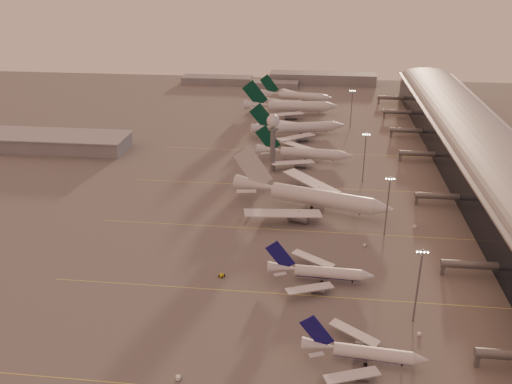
# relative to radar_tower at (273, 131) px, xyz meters

# --- Properties ---
(ground) EXTENTS (700.00, 700.00, 0.00)m
(ground) POSITION_rel_radar_tower_xyz_m (-5.00, -120.00, -20.95)
(ground) COLOR #545151
(ground) RESTS_ON ground
(taxiway_markings) EXTENTS (180.00, 185.25, 0.02)m
(taxiway_markings) POSITION_rel_radar_tower_xyz_m (25.00, -64.00, -20.94)
(taxiway_markings) COLOR #EAE352
(taxiway_markings) RESTS_ON ground
(terminal) EXTENTS (57.00, 362.00, 23.04)m
(terminal) POSITION_rel_radar_tower_xyz_m (102.88, -9.91, -10.43)
(terminal) COLOR black
(terminal) RESTS_ON ground
(hangar) EXTENTS (82.00, 27.00, 8.50)m
(hangar) POSITION_rel_radar_tower_xyz_m (-125.00, 20.00, -16.63)
(hangar) COLOR slate
(hangar) RESTS_ON ground
(radar_tower) EXTENTS (6.40, 6.40, 31.10)m
(radar_tower) POSITION_rel_radar_tower_xyz_m (0.00, 0.00, 0.00)
(radar_tower) COLOR slate
(radar_tower) RESTS_ON ground
(mast_a) EXTENTS (3.60, 0.56, 25.00)m
(mast_a) POSITION_rel_radar_tower_xyz_m (53.00, -120.00, -7.21)
(mast_a) COLOR slate
(mast_a) RESTS_ON ground
(mast_b) EXTENTS (3.60, 0.56, 25.00)m
(mast_b) POSITION_rel_radar_tower_xyz_m (50.00, -65.00, -7.21)
(mast_b) COLOR slate
(mast_b) RESTS_ON ground
(mast_c) EXTENTS (3.60, 0.56, 25.00)m
(mast_c) POSITION_rel_radar_tower_xyz_m (45.00, -10.00, -7.21)
(mast_c) COLOR slate
(mast_c) RESTS_ON ground
(mast_d) EXTENTS (3.60, 0.56, 25.00)m
(mast_d) POSITION_rel_radar_tower_xyz_m (43.00, 80.00, -7.21)
(mast_d) COLOR slate
(mast_d) RESTS_ON ground
(distant_horizon) EXTENTS (165.00, 37.50, 9.00)m
(distant_horizon) POSITION_rel_radar_tower_xyz_m (-2.38, 205.14, -17.06)
(distant_horizon) COLOR slate
(distant_horizon) RESTS_ON ground
(narrowbody_near) EXTENTS (34.62, 27.55, 13.52)m
(narrowbody_near) POSITION_rel_radar_tower_xyz_m (36.72, -139.93, -18.21)
(narrowbody_near) COLOR silver
(narrowbody_near) RESTS_ON ground
(narrowbody_mid) EXTENTS (36.77, 29.33, 14.36)m
(narrowbody_mid) POSITION_rel_radar_tower_xyz_m (24.82, -100.97, -18.04)
(narrowbody_mid) COLOR silver
(narrowbody_mid) RESTS_ON ground
(widebody_white) EXTENTS (70.27, 55.49, 25.46)m
(widebody_white) POSITION_rel_radar_tower_xyz_m (20.58, -44.29, -16.53)
(widebody_white) COLOR silver
(widebody_white) RESTS_ON ground
(greentail_a) EXTENTS (52.24, 42.05, 18.97)m
(greentail_a) POSITION_rel_radar_tower_xyz_m (15.62, 15.80, -17.60)
(greentail_a) COLOR silver
(greentail_a) RESTS_ON ground
(greentail_b) EXTENTS (57.81, 46.05, 21.52)m
(greentail_b) POSITION_rel_radar_tower_xyz_m (10.74, 60.19, -17.15)
(greentail_b) COLOR silver
(greentail_b) RESTS_ON ground
(greentail_c) EXTENTS (66.08, 53.15, 24.01)m
(greentail_c) POSITION_rel_radar_tower_xyz_m (3.60, 108.07, -16.71)
(greentail_c) COLOR silver
(greentail_c) RESTS_ON ground
(greentail_d) EXTENTS (54.99, 44.11, 20.05)m
(greentail_d) POSITION_rel_radar_tower_xyz_m (5.58, 142.73, -17.41)
(greentail_d) COLOR silver
(greentail_d) RESTS_ON ground
(gsv_truck_a) EXTENTS (6.55, 3.49, 2.51)m
(gsv_truck_a) POSITION_rel_radar_tower_xyz_m (-11.09, -152.10, -19.67)
(gsv_truck_a) COLOR white
(gsv_truck_a) RESTS_ON ground
(gsv_catering_a) EXTENTS (4.63, 2.98, 3.51)m
(gsv_catering_a) POSITION_rel_radar_tower_xyz_m (53.99, -126.51, -19.20)
(gsv_catering_a) COLOR white
(gsv_catering_a) RESTS_ON ground
(gsv_tug_mid) EXTENTS (4.53, 3.76, 1.12)m
(gsv_tug_mid) POSITION_rel_radar_tower_xyz_m (-8.76, -102.26, -20.37)
(gsv_tug_mid) COLOR gold
(gsv_tug_mid) RESTS_ON ground
(gsv_truck_b) EXTENTS (4.88, 2.07, 1.92)m
(gsv_truck_b) POSITION_rel_radar_tower_xyz_m (42.00, -74.97, -19.97)
(gsv_truck_b) COLOR white
(gsv_truck_b) RESTS_ON ground
(gsv_truck_c) EXTENTS (6.25, 3.64, 2.38)m
(gsv_truck_c) POSITION_rel_radar_tower_xyz_m (-4.62, -54.49, -19.73)
(gsv_truck_c) COLOR gold
(gsv_truck_c) RESTS_ON ground
(gsv_catering_b) EXTENTS (5.71, 3.26, 4.42)m
(gsv_catering_b) POSITION_rel_radar_tower_xyz_m (63.17, -57.28, -18.74)
(gsv_catering_b) COLOR white
(gsv_catering_b) RESTS_ON ground
(gsv_tug_far) EXTENTS (3.74, 4.28, 1.05)m
(gsv_tug_far) POSITION_rel_radar_tower_xyz_m (13.27, -27.74, -20.41)
(gsv_tug_far) COLOR white
(gsv_tug_far) RESTS_ON ground
(gsv_truck_d) EXTENTS (3.36, 5.75, 2.19)m
(gsv_truck_d) POSITION_rel_radar_tower_xyz_m (-17.54, 14.75, -19.83)
(gsv_truck_d) COLOR white
(gsv_truck_d) RESTS_ON ground
(gsv_tug_hangar) EXTENTS (4.00, 2.95, 1.03)m
(gsv_tug_hangar) POSITION_rel_radar_tower_xyz_m (37.60, 30.87, -20.42)
(gsv_tug_hangar) COLOR gold
(gsv_tug_hangar) RESTS_ON ground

